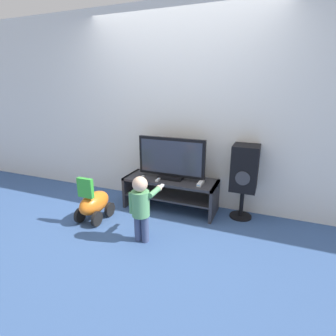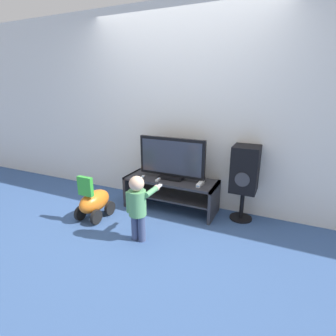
{
  "view_description": "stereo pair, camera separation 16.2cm",
  "coord_description": "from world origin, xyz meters",
  "px_view_note": "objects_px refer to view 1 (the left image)",
  "views": [
    {
      "loc": [
        1.19,
        -2.8,
        1.59
      ],
      "look_at": [
        0.0,
        0.14,
        0.6
      ],
      "focal_mm": 28.0,
      "sensor_mm": 36.0,
      "label": 1
    },
    {
      "loc": [
        1.34,
        -2.73,
        1.59
      ],
      "look_at": [
        0.0,
        0.14,
        0.6
      ],
      "focal_mm": 28.0,
      "sensor_mm": 36.0,
      "label": 2
    }
  ],
  "objects_px": {
    "remote_primary": "(142,178)",
    "remote_secondary": "(158,179)",
    "speaker_tower": "(245,170)",
    "game_console": "(201,183)",
    "ride_on_toy": "(94,203)",
    "television": "(171,159)",
    "child": "(141,204)"
  },
  "relations": [
    {
      "from": "remote_primary",
      "to": "child",
      "type": "distance_m",
      "value": 0.8
    },
    {
      "from": "child",
      "to": "remote_primary",
      "type": "bearing_deg",
      "value": 117.01
    },
    {
      "from": "remote_primary",
      "to": "remote_secondary",
      "type": "xyz_separation_m",
      "value": [
        0.23,
        0.02,
        0.0
      ]
    },
    {
      "from": "ride_on_toy",
      "to": "remote_primary",
      "type": "bearing_deg",
      "value": 52.01
    },
    {
      "from": "television",
      "to": "ride_on_toy",
      "type": "bearing_deg",
      "value": -138.95
    },
    {
      "from": "game_console",
      "to": "ride_on_toy",
      "type": "distance_m",
      "value": 1.34
    },
    {
      "from": "remote_secondary",
      "to": "speaker_tower",
      "type": "height_order",
      "value": "speaker_tower"
    },
    {
      "from": "remote_secondary",
      "to": "ride_on_toy",
      "type": "height_order",
      "value": "ride_on_toy"
    },
    {
      "from": "game_console",
      "to": "speaker_tower",
      "type": "height_order",
      "value": "speaker_tower"
    },
    {
      "from": "remote_secondary",
      "to": "child",
      "type": "bearing_deg",
      "value": -79.67
    },
    {
      "from": "television",
      "to": "game_console",
      "type": "relative_size",
      "value": 4.65
    },
    {
      "from": "speaker_tower",
      "to": "ride_on_toy",
      "type": "height_order",
      "value": "speaker_tower"
    },
    {
      "from": "television",
      "to": "ride_on_toy",
      "type": "xyz_separation_m",
      "value": [
        -0.76,
        -0.66,
        -0.48
      ]
    },
    {
      "from": "television",
      "to": "child",
      "type": "distance_m",
      "value": 0.9
    },
    {
      "from": "television",
      "to": "ride_on_toy",
      "type": "distance_m",
      "value": 1.12
    },
    {
      "from": "speaker_tower",
      "to": "game_console",
      "type": "bearing_deg",
      "value": -162.1
    },
    {
      "from": "game_console",
      "to": "remote_secondary",
      "type": "distance_m",
      "value": 0.55
    },
    {
      "from": "remote_secondary",
      "to": "speaker_tower",
      "type": "distance_m",
      "value": 1.09
    },
    {
      "from": "remote_secondary",
      "to": "child",
      "type": "relative_size",
      "value": 0.18
    },
    {
      "from": "game_console",
      "to": "remote_primary",
      "type": "distance_m",
      "value": 0.79
    },
    {
      "from": "game_console",
      "to": "speaker_tower",
      "type": "relative_size",
      "value": 0.21
    },
    {
      "from": "child",
      "to": "speaker_tower",
      "type": "xyz_separation_m",
      "value": [
        0.91,
        0.94,
        0.2
      ]
    },
    {
      "from": "remote_secondary",
      "to": "speaker_tower",
      "type": "relative_size",
      "value": 0.14
    },
    {
      "from": "remote_primary",
      "to": "ride_on_toy",
      "type": "xyz_separation_m",
      "value": [
        -0.4,
        -0.52,
        -0.22
      ]
    },
    {
      "from": "television",
      "to": "child",
      "type": "bearing_deg",
      "value": -89.77
    },
    {
      "from": "remote_primary",
      "to": "television",
      "type": "bearing_deg",
      "value": 22.34
    },
    {
      "from": "child",
      "to": "speaker_tower",
      "type": "relative_size",
      "value": 0.78
    },
    {
      "from": "television",
      "to": "speaker_tower",
      "type": "distance_m",
      "value": 0.92
    },
    {
      "from": "child",
      "to": "speaker_tower",
      "type": "distance_m",
      "value": 1.33
    },
    {
      "from": "television",
      "to": "ride_on_toy",
      "type": "relative_size",
      "value": 1.54
    },
    {
      "from": "remote_secondary",
      "to": "child",
      "type": "height_order",
      "value": "child"
    },
    {
      "from": "game_console",
      "to": "remote_primary",
      "type": "relative_size",
      "value": 1.44
    }
  ]
}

